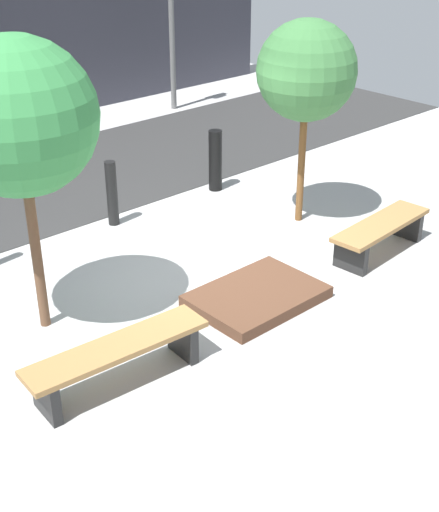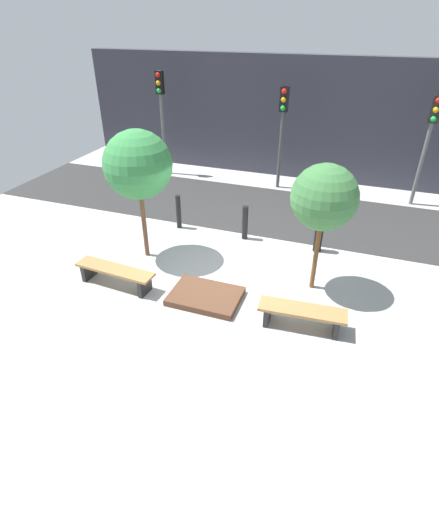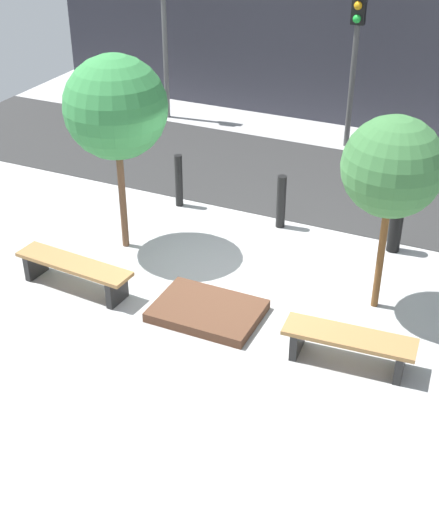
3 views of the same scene
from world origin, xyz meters
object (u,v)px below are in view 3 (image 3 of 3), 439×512
at_px(tree_behind_left_bench, 116,108).
at_px(bollard_far_left, 179,181).
at_px(planter_bed, 207,311).
at_px(bollard_left, 281,202).
at_px(traffic_light_mid_west, 356,38).
at_px(bollard_center, 396,224).
at_px(bench_left, 74,269).
at_px(tree_behind_right_bench, 393,167).
at_px(bench_right, 349,343).
at_px(traffic_light_west, 163,9).

bearing_deg(tree_behind_left_bench, bollard_far_left, 85.90).
xyz_separation_m(planter_bed, bollard_left, (0.00, 2.99, 0.41)).
bearing_deg(traffic_light_mid_west, bollard_left, -90.00).
xyz_separation_m(planter_bed, bollard_far_left, (-2.01, 2.99, 0.43)).
height_order(bollard_left, bollard_center, bollard_center).
xyz_separation_m(bench_left, tree_behind_right_bench, (4.28, 1.47, 1.87)).
relative_size(bollard_far_left, bollard_center, 1.00).
bearing_deg(bench_left, bollard_left, 60.36).
xyz_separation_m(bench_right, traffic_light_mid_west, (-2.14, 7.38, 2.05)).
bearing_deg(bench_left, tree_behind_left_bench, 94.16).
bearing_deg(traffic_light_mid_west, planter_bed, -90.00).
xyz_separation_m(bench_left, bollard_left, (2.14, 3.19, 0.15)).
height_order(tree_behind_right_bench, traffic_light_west, traffic_light_west).
distance_m(bench_right, bollard_left, 3.85).
distance_m(bench_left, traffic_light_mid_west, 7.95).
distance_m(bench_left, bollard_center, 5.24).
bearing_deg(bench_right, tree_behind_left_bench, 156.91).
height_order(bench_left, bollard_left, bollard_left).
height_order(planter_bed, bollard_left, bollard_left).
bearing_deg(bollard_center, tree_behind_left_bench, -157.40).
height_order(bench_left, traffic_light_west, traffic_light_west).
bearing_deg(bollard_left, tree_behind_right_bench, -38.95).
height_order(bench_left, bollard_center, bollard_center).
xyz_separation_m(bench_right, bollard_far_left, (-4.15, 3.19, 0.18)).
bearing_deg(planter_bed, bench_left, -174.66).
relative_size(planter_bed, bollard_left, 1.58).
height_order(bench_right, tree_behind_right_bench, tree_behind_right_bench).
xyz_separation_m(planter_bed, bollard_center, (2.01, 2.99, 0.43)).
distance_m(bench_right, bollard_far_left, 5.24).
height_order(bollard_far_left, bollard_center, bollard_far_left).
bearing_deg(tree_behind_right_bench, bench_right, -90.00).
xyz_separation_m(tree_behind_left_bench, bollard_center, (4.15, 1.73, -1.92)).
height_order(bench_right, tree_behind_left_bench, tree_behind_left_bench).
height_order(bollard_center, traffic_light_mid_west, traffic_light_mid_west).
height_order(bench_left, bench_right, bench_left).
distance_m(bench_left, tree_behind_left_bench, 2.54).
distance_m(traffic_light_west, traffic_light_mid_west, 4.53).
bearing_deg(traffic_light_west, tree_behind_left_bench, -68.00).
height_order(planter_bed, traffic_light_west, traffic_light_west).
height_order(planter_bed, bollard_center, bollard_center).
bearing_deg(planter_bed, tree_behind_right_bench, 30.63).
xyz_separation_m(bench_left, bollard_center, (4.15, 3.19, 0.16)).
distance_m(tree_behind_right_bench, bollard_far_left, 4.81).
bearing_deg(bollard_left, planter_bed, -90.00).
height_order(bollard_far_left, bollard_left, bollard_far_left).
xyz_separation_m(bench_right, traffic_light_west, (-6.66, 7.38, 2.25)).
xyz_separation_m(traffic_light_west, traffic_light_mid_west, (4.53, -0.00, -0.20)).
xyz_separation_m(bench_left, bollard_far_left, (0.12, 3.19, 0.16)).
relative_size(bollard_center, traffic_light_west, 0.27).
bearing_deg(planter_bed, bollard_left, 90.00).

